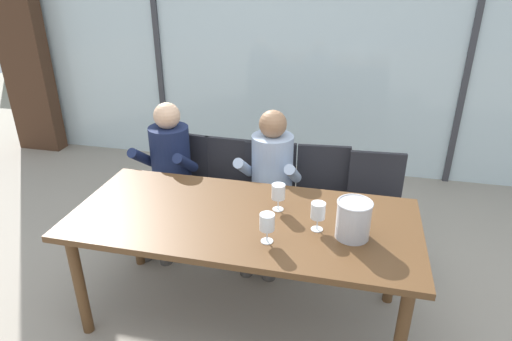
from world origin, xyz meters
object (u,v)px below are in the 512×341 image
object	(u,v)px
chair_right_of_center	(322,193)
person_pale_blue_shirt	(270,178)
person_navy_polo	(167,167)
wine_glass_by_left_taster	(267,223)
chair_near_curtain	(182,178)
chair_near_window_right	(375,202)
chair_left_of_center	(227,184)
ice_bucket_primary	(353,219)
chair_center	(269,189)
wine_glass_center_pour	(318,212)
wine_glass_near_bucket	(278,192)
dining_table	(243,228)

from	to	relation	value
chair_right_of_center	person_pale_blue_shirt	size ratio (longest dim) A/B	0.73
person_navy_polo	wine_glass_by_left_taster	world-z (taller)	person_navy_polo
chair_near_curtain	chair_near_window_right	world-z (taller)	same
chair_near_curtain	person_pale_blue_shirt	size ratio (longest dim) A/B	0.73
chair_left_of_center	ice_bucket_primary	xyz separation A→B (m)	(1.03, -0.95, 0.38)
chair_center	wine_glass_center_pour	distance (m)	1.10
wine_glass_center_pour	chair_near_curtain	bearing A→B (deg)	142.39
chair_center	chair_near_window_right	world-z (taller)	same
chair_right_of_center	ice_bucket_primary	size ratio (longest dim) A/B	3.93
wine_glass_by_left_taster	wine_glass_near_bucket	size ratio (longest dim) A/B	1.00
chair_right_of_center	ice_bucket_primary	xyz separation A→B (m)	(0.24, -0.97, 0.38)
dining_table	chair_center	world-z (taller)	chair_center
person_navy_polo	wine_glass_near_bucket	distance (m)	1.21
ice_bucket_primary	chair_center	bearing A→B (deg)	125.40
wine_glass_by_left_taster	ice_bucket_primary	bearing A→B (deg)	18.86
dining_table	wine_glass_center_pour	distance (m)	0.50
dining_table	person_pale_blue_shirt	xyz separation A→B (m)	(0.01, 0.74, -0.01)
chair_near_window_right	ice_bucket_primary	bearing A→B (deg)	-103.85
chair_center	wine_glass_by_left_taster	world-z (taller)	wine_glass_by_left_taster
chair_near_window_right	ice_bucket_primary	size ratio (longest dim) A/B	3.93
chair_near_curtain	wine_glass_by_left_taster	size ratio (longest dim) A/B	5.07
person_navy_polo	ice_bucket_primary	size ratio (longest dim) A/B	5.36
person_navy_polo	wine_glass_near_bucket	bearing A→B (deg)	-27.91
chair_left_of_center	wine_glass_center_pour	xyz separation A→B (m)	(0.83, -0.92, 0.38)
chair_near_curtain	wine_glass_by_left_taster	world-z (taller)	wine_glass_by_left_taster
dining_table	person_navy_polo	xyz separation A→B (m)	(-0.83, 0.74, -0.01)
chair_left_of_center	chair_right_of_center	world-z (taller)	same
chair_center	wine_glass_center_pour	size ratio (longest dim) A/B	5.07
chair_left_of_center	chair_near_window_right	world-z (taller)	same
chair_near_curtain	chair_right_of_center	size ratio (longest dim) A/B	1.00
chair_near_window_right	wine_glass_near_bucket	world-z (taller)	wine_glass_near_bucket
chair_left_of_center	dining_table	bearing A→B (deg)	-65.66
chair_center	ice_bucket_primary	xyz separation A→B (m)	(0.67, -0.94, 0.38)
chair_right_of_center	ice_bucket_primary	distance (m)	1.07
chair_near_curtain	chair_right_of_center	bearing A→B (deg)	7.02
dining_table	person_pale_blue_shirt	bearing A→B (deg)	88.88
chair_left_of_center	wine_glass_near_bucket	bearing A→B (deg)	-51.51
person_pale_blue_shirt	chair_left_of_center	bearing A→B (deg)	163.58
wine_glass_center_pour	chair_right_of_center	bearing A→B (deg)	92.72
chair_near_curtain	wine_glass_near_bucket	world-z (taller)	wine_glass_near_bucket
chair_center	ice_bucket_primary	size ratio (longest dim) A/B	3.93
chair_near_curtain	chair_near_window_right	size ratio (longest dim) A/B	1.00
person_pale_blue_shirt	wine_glass_by_left_taster	world-z (taller)	person_pale_blue_shirt
chair_center	person_pale_blue_shirt	distance (m)	0.22
chair_right_of_center	wine_glass_by_left_taster	world-z (taller)	wine_glass_by_left_taster
wine_glass_near_bucket	chair_center	bearing A→B (deg)	105.74
chair_center	person_pale_blue_shirt	xyz separation A→B (m)	(0.03, -0.13, 0.17)
chair_left_of_center	wine_glass_near_bucket	distance (m)	1.01
chair_center	person_navy_polo	xyz separation A→B (m)	(-0.81, -0.13, 0.17)
dining_table	chair_left_of_center	bearing A→B (deg)	112.98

